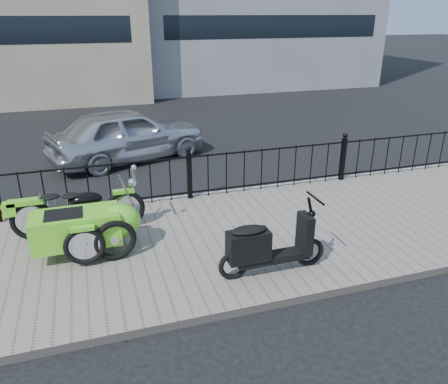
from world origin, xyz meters
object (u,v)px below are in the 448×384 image
object	(u,v)px
sedan_car	(128,134)
spare_tire	(115,241)
scooter	(266,247)
motorcycle_sidecar	(88,222)

from	to	relation	value
sedan_car	spare_tire	bearing A→B (deg)	152.92
scooter	sedan_car	bearing A→B (deg)	101.22
motorcycle_sidecar	spare_tire	bearing A→B (deg)	-52.20
scooter	sedan_car	xyz separation A→B (m)	(-1.25, 6.29, 0.14)
sedan_car	scooter	bearing A→B (deg)	172.48
scooter	spare_tire	size ratio (longest dim) A/B	2.49
scooter	spare_tire	xyz separation A→B (m)	(-2.02, 1.03, -0.10)
spare_tire	sedan_car	world-z (taller)	sedan_car
spare_tire	sedan_car	size ratio (longest dim) A/B	0.16
motorcycle_sidecar	spare_tire	distance (m)	0.60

